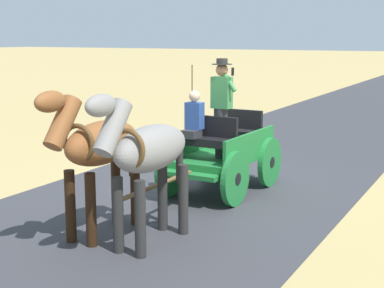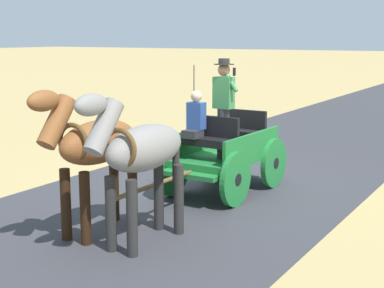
# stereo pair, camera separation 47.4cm
# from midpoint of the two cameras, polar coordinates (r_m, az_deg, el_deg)

# --- Properties ---
(ground_plane) EXTENTS (200.00, 200.00, 0.00)m
(ground_plane) POSITION_cam_midpoint_polar(r_m,az_deg,el_deg) (11.69, 0.88, -3.82)
(ground_plane) COLOR tan
(road_surface) EXTENTS (5.71, 160.00, 0.01)m
(road_surface) POSITION_cam_midpoint_polar(r_m,az_deg,el_deg) (11.69, 0.88, -3.80)
(road_surface) COLOR #38383D
(road_surface) RESTS_ON ground
(horse_drawn_carriage) EXTENTS (1.48, 4.51, 2.50)m
(horse_drawn_carriage) POSITION_cam_midpoint_polar(r_m,az_deg,el_deg) (10.86, 1.51, -0.52)
(horse_drawn_carriage) COLOR #1E7233
(horse_drawn_carriage) RESTS_ON ground
(horse_near_side) EXTENTS (0.62, 2.13, 2.21)m
(horse_near_side) POSITION_cam_midpoint_polar(r_m,az_deg,el_deg) (8.02, -6.12, -0.86)
(horse_near_side) COLOR gray
(horse_near_side) RESTS_ON ground
(horse_off_side) EXTENTS (0.58, 2.13, 2.21)m
(horse_off_side) POSITION_cam_midpoint_polar(r_m,az_deg,el_deg) (8.54, -10.72, -0.29)
(horse_off_side) COLOR brown
(horse_off_side) RESTS_ON ground
(traffic_cone) EXTENTS (0.32, 0.32, 0.50)m
(traffic_cone) POSITION_cam_midpoint_polar(r_m,az_deg,el_deg) (16.11, -1.13, 1.08)
(traffic_cone) COLOR orange
(traffic_cone) RESTS_ON ground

